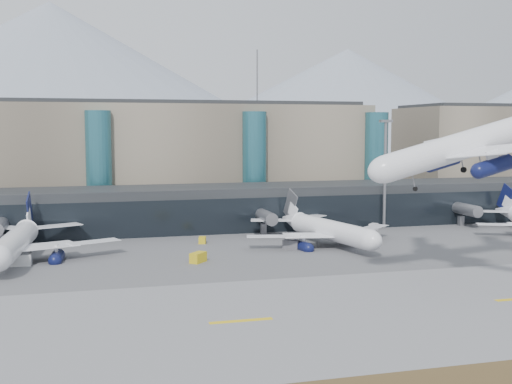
# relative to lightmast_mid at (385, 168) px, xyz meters

# --- Properties ---
(ground) EXTENTS (900.00, 900.00, 0.00)m
(ground) POSITION_rel_lightmast_mid_xyz_m (-30.00, -48.00, -14.42)
(ground) COLOR #515154
(ground) RESTS_ON ground
(runway_strip) EXTENTS (400.00, 40.00, 0.04)m
(runway_strip) POSITION_rel_lightmast_mid_xyz_m (-30.00, -63.00, -14.40)
(runway_strip) COLOR slate
(runway_strip) RESTS_ON ground
(dirt_verge) EXTENTS (400.00, 14.00, 0.03)m
(dirt_verge) POSITION_rel_lightmast_mid_xyz_m (-30.00, -88.00, -14.42)
(dirt_verge) COLOR #47351E
(dirt_verge) RESTS_ON ground
(runway_markings) EXTENTS (128.00, 1.00, 0.02)m
(runway_markings) POSITION_rel_lightmast_mid_xyz_m (-30.00, -63.00, -14.37)
(runway_markings) COLOR gold
(runway_markings) RESTS_ON ground
(concourse) EXTENTS (170.00, 27.00, 10.00)m
(concourse) POSITION_rel_lightmast_mid_xyz_m (-30.02, 9.73, -9.45)
(concourse) COLOR black
(concourse) RESTS_ON ground
(terminal_main) EXTENTS (130.00, 30.00, 31.00)m
(terminal_main) POSITION_rel_lightmast_mid_xyz_m (-55.00, 42.00, 1.03)
(terminal_main) COLOR gray
(terminal_main) RESTS_ON ground
(terminal_east) EXTENTS (70.00, 30.00, 31.00)m
(terminal_east) POSITION_rel_lightmast_mid_xyz_m (65.00, 42.00, 1.03)
(terminal_east) COLOR gray
(terminal_east) RESTS_ON ground
(teal_towers) EXTENTS (116.40, 19.40, 46.00)m
(teal_towers) POSITION_rel_lightmast_mid_xyz_m (-44.99, 26.01, -0.41)
(teal_towers) COLOR #286371
(teal_towers) RESTS_ON ground
(mountain_ridge) EXTENTS (910.00, 400.00, 110.00)m
(mountain_ridge) POSITION_rel_lightmast_mid_xyz_m (-14.03, 332.00, 31.33)
(mountain_ridge) COLOR gray
(mountain_ridge) RESTS_ON ground
(lightmast_mid) EXTENTS (3.00, 1.20, 25.60)m
(lightmast_mid) POSITION_rel_lightmast_mid_xyz_m (0.00, 0.00, 0.00)
(lightmast_mid) COLOR slate
(lightmast_mid) RESTS_ON ground
(hero_jet) EXTENTS (35.34, 36.60, 11.78)m
(hero_jet) POSITION_rel_lightmast_mid_xyz_m (-10.34, -52.83, 8.20)
(hero_jet) COLOR white
(hero_jet) RESTS_ON ground
(jet_parked_left) EXTENTS (38.23, 37.61, 12.34)m
(jet_parked_left) POSITION_rel_lightmast_mid_xyz_m (-80.33, -15.45, -9.75)
(jet_parked_left) COLOR white
(jet_parked_left) RESTS_ON ground
(jet_parked_mid) EXTENTS (35.12, 36.01, 11.58)m
(jet_parked_mid) POSITION_rel_lightmast_mid_xyz_m (-21.68, -15.58, -10.04)
(jet_parked_mid) COLOR white
(jet_parked_mid) RESTS_ON ground
(veh_a) EXTENTS (3.56, 2.12, 1.95)m
(veh_a) POSITION_rel_lightmast_mid_xyz_m (-79.31, -22.17, -13.44)
(veh_a) COLOR silver
(veh_a) RESTS_ON ground
(veh_b) EXTENTS (1.91, 2.54, 1.31)m
(veh_b) POSITION_rel_lightmast_mid_xyz_m (-45.25, -8.86, -13.76)
(veh_b) COLOR gold
(veh_b) RESTS_ON ground
(veh_c) EXTENTS (3.46, 3.14, 1.72)m
(veh_c) POSITION_rel_lightmast_mid_xyz_m (-29.36, -19.19, -13.56)
(veh_c) COLOR #525257
(veh_c) RESTS_ON ground
(veh_d) EXTENTS (2.91, 2.90, 1.53)m
(veh_d) POSITION_rel_lightmast_mid_xyz_m (-3.67, -2.06, -13.65)
(veh_d) COLOR silver
(veh_d) RESTS_ON ground
(veh_g) EXTENTS (3.13, 2.88, 1.59)m
(veh_g) POSITION_rel_lightmast_mid_xyz_m (-11.84, -16.34, -13.63)
(veh_g) COLOR silver
(veh_g) RESTS_ON ground
(veh_h) EXTENTS (3.43, 3.56, 1.79)m
(veh_h) POSITION_rel_lightmast_mid_xyz_m (-49.27, -27.33, -13.52)
(veh_h) COLOR gold
(veh_h) RESTS_ON ground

